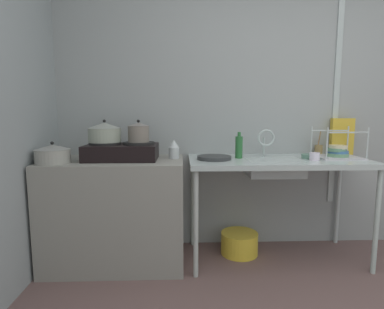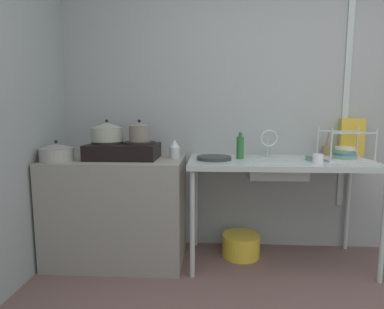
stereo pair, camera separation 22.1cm
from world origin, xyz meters
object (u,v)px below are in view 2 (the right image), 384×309
(sink_basin, at_px, (275,169))
(cup_by_rack, at_px, (318,158))
(small_bowl_on_drainboard, at_px, (314,158))
(utensil_jar, at_px, (326,151))
(pot_on_left_burner, at_px, (107,132))
(dish_rack, at_px, (344,154))
(cereal_box, at_px, (352,137))
(frying_pan, at_px, (214,158))
(pot_on_right_burner, at_px, (139,132))
(bucket_on_floor, at_px, (241,245))
(stove, at_px, (124,151))
(faucet, at_px, (269,140))
(percolator, at_px, (175,149))
(pot_beside_stove, at_px, (57,152))
(bottle_by_sink, at_px, (240,147))

(sink_basin, bearing_deg, cup_by_rack, -13.21)
(small_bowl_on_drainboard, relative_size, utensil_jar, 0.60)
(pot_on_left_burner, xyz_separation_m, dish_rack, (1.86, 0.03, -0.17))
(cereal_box, height_order, utensil_jar, cereal_box)
(frying_pan, bearing_deg, small_bowl_on_drainboard, 1.79)
(pot_on_right_burner, distance_m, bucket_on_floor, 1.26)
(stove, relative_size, sink_basin, 1.27)
(dish_rack, xyz_separation_m, small_bowl_on_drainboard, (-0.24, -0.03, -0.03))
(faucet, relative_size, utensil_jar, 1.08)
(percolator, relative_size, cup_by_rack, 1.98)
(cereal_box, xyz_separation_m, bucket_on_floor, (-0.93, -0.18, -0.90))
(pot_on_right_burner, relative_size, frying_pan, 0.65)
(pot_on_left_burner, relative_size, bucket_on_floor, 0.81)
(stove, relative_size, cereal_box, 1.71)
(pot_on_right_burner, relative_size, sink_basin, 0.41)
(pot_beside_stove, xyz_separation_m, dish_rack, (2.20, 0.19, -0.02))
(stove, height_order, bottle_by_sink, bottle_by_sink)
(pot_beside_stove, height_order, dish_rack, dish_rack)
(pot_beside_stove, height_order, sink_basin, pot_beside_stove)
(small_bowl_on_drainboard, xyz_separation_m, bottle_by_sink, (-0.57, 0.05, 0.07))
(percolator, bearing_deg, stove, -173.39)
(percolator, xyz_separation_m, sink_basin, (0.79, -0.07, -0.14))
(dish_rack, height_order, bottle_by_sink, dish_rack)
(stove, height_order, pot_beside_stove, pot_beside_stove)
(pot_on_right_burner, relative_size, bottle_by_sink, 0.83)
(sink_basin, height_order, cereal_box, cereal_box)
(percolator, distance_m, sink_basin, 0.81)
(sink_basin, height_order, frying_pan, frying_pan)
(bottle_by_sink, relative_size, cereal_box, 0.66)
(small_bowl_on_drainboard, xyz_separation_m, bucket_on_floor, (-0.54, 0.08, -0.76))
(percolator, distance_m, bottle_by_sink, 0.52)
(pot_beside_stove, bearing_deg, cup_by_rack, 2.03)
(stove, relative_size, pot_beside_stove, 2.17)
(sink_basin, xyz_separation_m, cereal_box, (0.69, 0.29, 0.22))
(dish_rack, relative_size, cup_by_rack, 4.43)
(pot_on_right_burner, bearing_deg, cereal_box, 8.47)
(pot_beside_stove, xyz_separation_m, cereal_box, (2.35, 0.43, 0.09))
(dish_rack, distance_m, small_bowl_on_drainboard, 0.24)
(pot_on_left_burner, distance_m, bucket_on_floor, 1.45)
(stove, xyz_separation_m, dish_rack, (1.73, 0.03, -0.02))
(cereal_box, relative_size, bucket_on_floor, 1.02)
(small_bowl_on_drainboard, bearing_deg, cereal_box, 33.46)
(dish_rack, height_order, cereal_box, cereal_box)
(stove, distance_m, bottle_by_sink, 0.93)
(faucet, xyz_separation_m, utensil_jar, (0.52, 0.16, -0.10))
(bottle_by_sink, bearing_deg, utensil_jar, 15.92)
(percolator, height_order, sink_basin, percolator)
(utensil_jar, bearing_deg, pot_on_left_burner, -171.74)
(small_bowl_on_drainboard, bearing_deg, dish_rack, 6.46)
(percolator, height_order, bottle_by_sink, bottle_by_sink)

